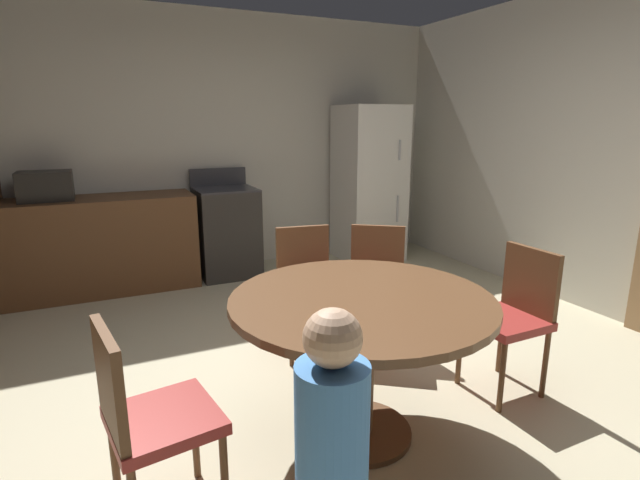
{
  "coord_description": "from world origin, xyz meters",
  "views": [
    {
      "loc": [
        -1.2,
        -2.33,
        1.59
      ],
      "look_at": [
        0.18,
        0.63,
        0.79
      ],
      "focal_mm": 27.3,
      "sensor_mm": 36.0,
      "label": 1
    }
  ],
  "objects_px": {
    "dining_table": "(361,326)",
    "chair_north": "(307,281)",
    "chair_west": "(146,414)",
    "chair_east": "(514,311)",
    "chair_northeast": "(376,280)",
    "oven_range": "(227,231)",
    "microwave": "(46,186)",
    "refrigerator": "(369,184)",
    "person_child": "(332,470)"
  },
  "relations": [
    {
      "from": "refrigerator",
      "to": "microwave",
      "type": "relative_size",
      "value": 4.0
    },
    {
      "from": "refrigerator",
      "to": "chair_east",
      "type": "distance_m",
      "value": 3.01
    },
    {
      "from": "chair_northeast",
      "to": "chair_west",
      "type": "height_order",
      "value": "same"
    },
    {
      "from": "oven_range",
      "to": "chair_north",
      "type": "distance_m",
      "value": 1.94
    },
    {
      "from": "chair_east",
      "to": "chair_west",
      "type": "relative_size",
      "value": 1.0
    },
    {
      "from": "dining_table",
      "to": "chair_north",
      "type": "bearing_deg",
      "value": 81.51
    },
    {
      "from": "oven_range",
      "to": "refrigerator",
      "type": "xyz_separation_m",
      "value": [
        1.67,
        -0.05,
        0.41
      ]
    },
    {
      "from": "chair_north",
      "to": "oven_range",
      "type": "bearing_deg",
      "value": -169.36
    },
    {
      "from": "chair_northeast",
      "to": "chair_west",
      "type": "distance_m",
      "value": 1.93
    },
    {
      "from": "dining_table",
      "to": "chair_northeast",
      "type": "height_order",
      "value": "chair_northeast"
    },
    {
      "from": "dining_table",
      "to": "microwave",
      "type": "bearing_deg",
      "value": 117.1
    },
    {
      "from": "oven_range",
      "to": "microwave",
      "type": "distance_m",
      "value": 1.7
    },
    {
      "from": "dining_table",
      "to": "chair_west",
      "type": "distance_m",
      "value": 1.05
    },
    {
      "from": "chair_west",
      "to": "person_child",
      "type": "xyz_separation_m",
      "value": [
        0.47,
        -0.66,
        0.08
      ]
    },
    {
      "from": "refrigerator",
      "to": "chair_northeast",
      "type": "xyz_separation_m",
      "value": [
        -1.15,
        -2.07,
        -0.38
      ]
    },
    {
      "from": "oven_range",
      "to": "refrigerator",
      "type": "relative_size",
      "value": 0.62
    },
    {
      "from": "chair_east",
      "to": "chair_west",
      "type": "distance_m",
      "value": 2.09
    },
    {
      "from": "chair_east",
      "to": "chair_northeast",
      "type": "relative_size",
      "value": 1.0
    },
    {
      "from": "dining_table",
      "to": "oven_range",
      "type": "bearing_deg",
      "value": 88.43
    },
    {
      "from": "chair_north",
      "to": "chair_northeast",
      "type": "bearing_deg",
      "value": 76.6
    },
    {
      "from": "oven_range",
      "to": "chair_west",
      "type": "distance_m",
      "value": 3.33
    },
    {
      "from": "microwave",
      "to": "chair_north",
      "type": "relative_size",
      "value": 0.51
    },
    {
      "from": "chair_northeast",
      "to": "oven_range",
      "type": "bearing_deg",
      "value": -130.86
    },
    {
      "from": "refrigerator",
      "to": "person_child",
      "type": "bearing_deg",
      "value": -121.8
    },
    {
      "from": "chair_east",
      "to": "person_child",
      "type": "height_order",
      "value": "person_child"
    },
    {
      "from": "dining_table",
      "to": "chair_east",
      "type": "bearing_deg",
      "value": 1.04
    },
    {
      "from": "oven_range",
      "to": "chair_east",
      "type": "distance_m",
      "value": 3.11
    },
    {
      "from": "refrigerator",
      "to": "chair_west",
      "type": "height_order",
      "value": "refrigerator"
    },
    {
      "from": "microwave",
      "to": "chair_north",
      "type": "distance_m",
      "value": 2.62
    },
    {
      "from": "oven_range",
      "to": "chair_east",
      "type": "xyz_separation_m",
      "value": [
        0.96,
        -2.96,
        0.03
      ]
    },
    {
      "from": "dining_table",
      "to": "chair_northeast",
      "type": "distance_m",
      "value": 1.05
    },
    {
      "from": "dining_table",
      "to": "chair_east",
      "type": "xyz_separation_m",
      "value": [
        1.05,
        0.02,
        -0.11
      ]
    },
    {
      "from": "microwave",
      "to": "chair_north",
      "type": "xyz_separation_m",
      "value": [
        1.68,
        -1.94,
        -0.53
      ]
    },
    {
      "from": "dining_table",
      "to": "chair_north",
      "type": "xyz_separation_m",
      "value": [
        0.15,
        1.03,
        -0.11
      ]
    },
    {
      "from": "chair_north",
      "to": "person_child",
      "type": "relative_size",
      "value": 0.8
    },
    {
      "from": "refrigerator",
      "to": "chair_east",
      "type": "height_order",
      "value": "refrigerator"
    },
    {
      "from": "microwave",
      "to": "dining_table",
      "type": "relative_size",
      "value": 0.34
    },
    {
      "from": "refrigerator",
      "to": "person_child",
      "type": "xyz_separation_m",
      "value": [
        -2.32,
        -3.74,
        -0.3
      ]
    },
    {
      "from": "dining_table",
      "to": "chair_west",
      "type": "relative_size",
      "value": 1.49
    },
    {
      "from": "microwave",
      "to": "person_child",
      "type": "xyz_separation_m",
      "value": [
        0.96,
        -3.79,
        -0.45
      ]
    },
    {
      "from": "chair_north",
      "to": "person_child",
      "type": "xyz_separation_m",
      "value": [
        -0.72,
        -1.86,
        0.08
      ]
    },
    {
      "from": "chair_northeast",
      "to": "person_child",
      "type": "height_order",
      "value": "person_child"
    },
    {
      "from": "dining_table",
      "to": "chair_north",
      "type": "relative_size",
      "value": 1.49
    },
    {
      "from": "chair_east",
      "to": "chair_north",
      "type": "xyz_separation_m",
      "value": [
        -0.89,
        1.02,
        0.0
      ]
    },
    {
      "from": "oven_range",
      "to": "chair_northeast",
      "type": "relative_size",
      "value": 1.26
    },
    {
      "from": "refrigerator",
      "to": "microwave",
      "type": "bearing_deg",
      "value": 179.12
    },
    {
      "from": "dining_table",
      "to": "chair_northeast",
      "type": "xyz_separation_m",
      "value": [
        0.6,
        0.85,
        -0.11
      ]
    },
    {
      "from": "microwave",
      "to": "chair_north",
      "type": "bearing_deg",
      "value": -49.16
    },
    {
      "from": "oven_range",
      "to": "chair_west",
      "type": "xyz_separation_m",
      "value": [
        -1.12,
        -3.14,
        0.03
      ]
    },
    {
      "from": "microwave",
      "to": "chair_northeast",
      "type": "bearing_deg",
      "value": -44.91
    }
  ]
}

